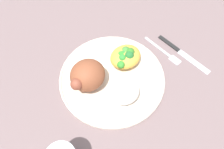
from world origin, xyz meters
name	(u,v)px	position (x,y,z in m)	size (l,w,h in m)	color
ground_plane	(112,79)	(0.00, 0.00, 0.00)	(2.00, 2.00, 0.00)	#6C5859
plate	(112,77)	(0.00, 0.00, 0.01)	(0.30, 0.30, 0.01)	beige
roasted_chicken	(87,75)	(0.06, -0.02, 0.05)	(0.10, 0.09, 0.08)	brown
rice_pile	(124,91)	(0.01, 0.07, 0.04)	(0.08, 0.07, 0.05)	white
mac_cheese_with_broccoli	(125,56)	(-0.06, -0.02, 0.04)	(0.09, 0.08, 0.05)	gold
fork	(164,51)	(-0.19, 0.02, 0.00)	(0.03, 0.14, 0.01)	#B2B2B7
knife	(179,50)	(-0.23, 0.05, 0.00)	(0.03, 0.19, 0.01)	black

